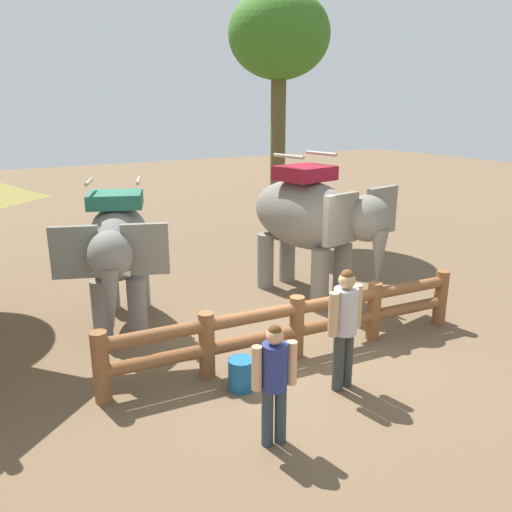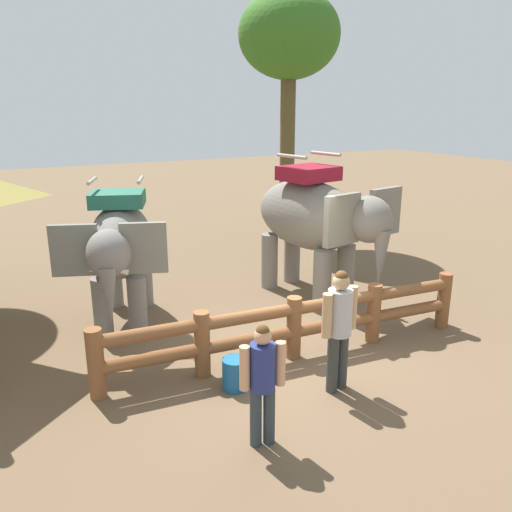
# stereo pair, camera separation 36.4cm
# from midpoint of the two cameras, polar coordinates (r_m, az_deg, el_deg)

# --- Properties ---
(ground_plane) EXTENTS (60.00, 60.00, 0.00)m
(ground_plane) POSITION_cam_midpoint_polar(r_m,az_deg,el_deg) (8.75, 5.21, -10.95)
(ground_plane) COLOR brown
(log_fence) EXTENTS (6.42, 0.78, 1.05)m
(log_fence) POSITION_cam_midpoint_polar(r_m,az_deg,el_deg) (8.47, 5.44, -7.41)
(log_fence) COLOR brown
(log_fence) RESTS_ON ground
(elephant_near_left) EXTENTS (2.31, 3.26, 2.73)m
(elephant_near_left) POSITION_cam_midpoint_polar(r_m,az_deg,el_deg) (9.66, -13.75, 1.08)
(elephant_near_left) COLOR slate
(elephant_near_left) RESTS_ON ground
(elephant_center) EXTENTS (2.12, 3.62, 3.05)m
(elephant_center) POSITION_cam_midpoint_polar(r_m,az_deg,el_deg) (10.84, 7.49, 4.03)
(elephant_center) COLOR slate
(elephant_center) RESTS_ON ground
(tourist_woman_in_black) EXTENTS (0.64, 0.41, 1.82)m
(tourist_woman_in_black) POSITION_cam_midpoint_polar(r_m,az_deg,el_deg) (7.47, 10.55, -7.23)
(tourist_woman_in_black) COLOR #323533
(tourist_woman_in_black) RESTS_ON ground
(tourist_man_in_blue) EXTENTS (0.55, 0.37, 1.58)m
(tourist_man_in_blue) POSITION_cam_midpoint_polar(r_m,az_deg,el_deg) (6.28, 2.44, -13.19)
(tourist_man_in_blue) COLOR #2D373F
(tourist_man_in_blue) RESTS_ON ground
(tree_back_center) EXTENTS (2.87, 2.87, 7.10)m
(tree_back_center) POSITION_cam_midpoint_polar(r_m,az_deg,el_deg) (15.77, 4.38, 22.61)
(tree_back_center) COLOR brown
(tree_back_center) RESTS_ON ground
(feed_bucket) EXTENTS (0.38, 0.38, 0.47)m
(feed_bucket) POSITION_cam_midpoint_polar(r_m,az_deg,el_deg) (7.73, -0.91, -12.85)
(feed_bucket) COLOR #19598C
(feed_bucket) RESTS_ON ground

